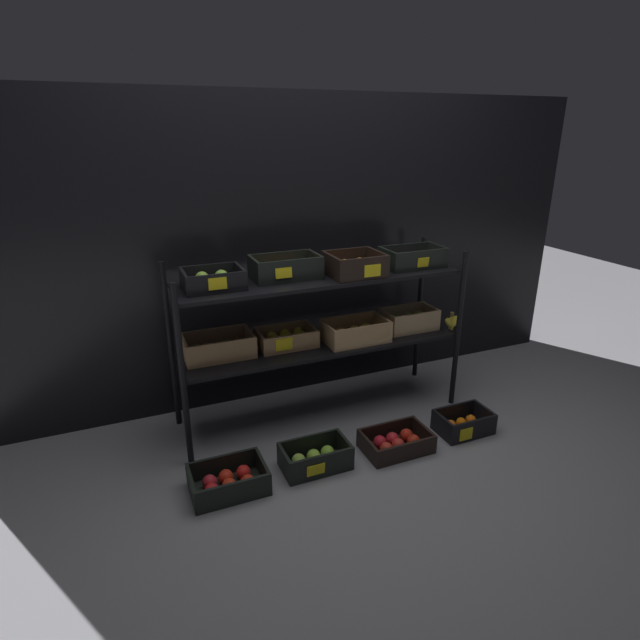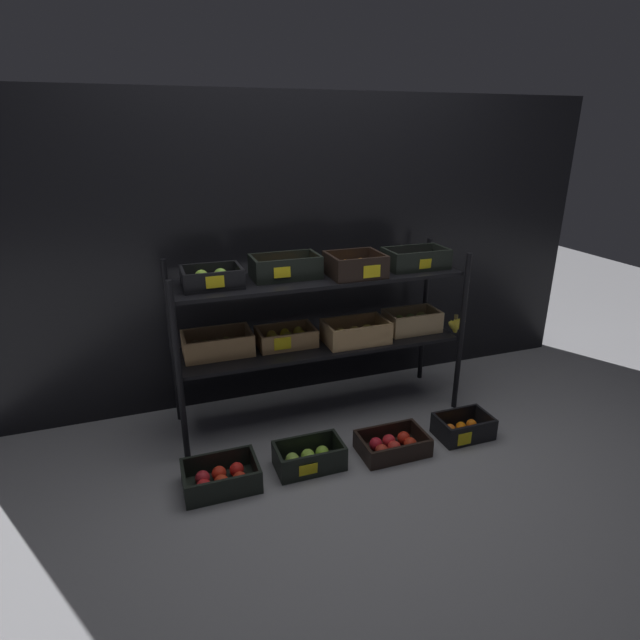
{
  "view_description": "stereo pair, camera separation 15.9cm",
  "coord_description": "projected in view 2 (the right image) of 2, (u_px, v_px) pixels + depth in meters",
  "views": [
    {
      "loc": [
        -1.07,
        -2.55,
        1.65
      ],
      "look_at": [
        0.0,
        0.0,
        0.61
      ],
      "focal_mm": 28.71,
      "sensor_mm": 36.0,
      "label": 1
    },
    {
      "loc": [
        -0.93,
        -2.61,
        1.65
      ],
      "look_at": [
        0.0,
        0.0,
        0.61
      ],
      "focal_mm": 28.71,
      "sensor_mm": 36.0,
      "label": 2
    }
  ],
  "objects": [
    {
      "name": "ground_plane",
      "position": [
        320.0,
        412.0,
        3.17
      ],
      "size": [
        10.0,
        10.0,
        0.0
      ],
      "primitive_type": "plane",
      "color": "gray"
    },
    {
      "name": "display_rack",
      "position": [
        322.0,
        310.0,
        2.94
      ],
      "size": [
        1.78,
        0.46,
        1.0
      ],
      "color": "black",
      "rests_on": "ground_plane"
    },
    {
      "name": "crate_ground_tangerine",
      "position": [
        463.0,
        429.0,
        2.91
      ],
      "size": [
        0.31,
        0.21,
        0.13
      ],
      "color": "black",
      "rests_on": "ground_plane"
    },
    {
      "name": "crate_ground_center_apple_red",
      "position": [
        392.0,
        445.0,
        2.77
      ],
      "size": [
        0.37,
        0.24,
        0.11
      ],
      "color": "black",
      "rests_on": "ground_plane"
    },
    {
      "name": "storefront_wall",
      "position": [
        298.0,
        251.0,
        3.21
      ],
      "size": [
        4.05,
        0.12,
        1.86
      ],
      "primitive_type": "cube",
      "color": "black",
      "rests_on": "ground_plane"
    },
    {
      "name": "crate_ground_apple_green",
      "position": [
        309.0,
        458.0,
        2.65
      ],
      "size": [
        0.35,
        0.21,
        0.13
      ],
      "color": "black",
      "rests_on": "ground_plane"
    },
    {
      "name": "crate_ground_apple_red",
      "position": [
        221.0,
        478.0,
        2.5
      ],
      "size": [
        0.37,
        0.25,
        0.12
      ],
      "color": "black",
      "rests_on": "ground_plane"
    }
  ]
}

